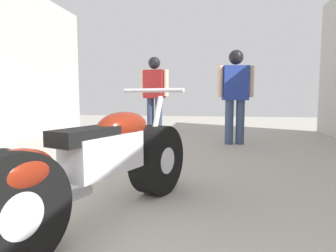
% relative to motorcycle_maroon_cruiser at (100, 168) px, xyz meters
% --- Properties ---
extents(ground_plane, '(18.91, 18.91, 0.00)m').
position_rel_motorcycle_maroon_cruiser_xyz_m(ground_plane, '(0.23, 1.61, -0.40)').
color(ground_plane, '#A8A399').
extents(motorcycle_maroon_cruiser, '(0.99, 2.00, 0.96)m').
position_rel_motorcycle_maroon_cruiser_xyz_m(motorcycle_maroon_cruiser, '(0.00, 0.00, 0.00)').
color(motorcycle_maroon_cruiser, black).
rests_on(motorcycle_maroon_cruiser, ground_plane).
extents(mechanic_in_blue, '(0.70, 0.36, 1.78)m').
position_rel_motorcycle_maroon_cruiser_xyz_m(mechanic_in_blue, '(-0.55, 4.81, 0.66)').
color(mechanic_in_blue, '#2D3851').
rests_on(mechanic_in_blue, ground_plane).
extents(mechanic_with_helmet, '(0.68, 0.31, 1.73)m').
position_rel_motorcycle_maroon_cruiser_xyz_m(mechanic_with_helmet, '(1.19, 3.67, 0.63)').
color(mechanic_with_helmet, '#384766').
rests_on(mechanic_with_helmet, ground_plane).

